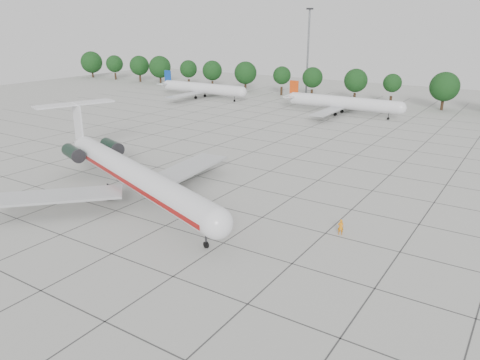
{
  "coord_description": "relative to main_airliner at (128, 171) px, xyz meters",
  "views": [
    {
      "loc": [
        33.4,
        -43.93,
        22.06
      ],
      "look_at": [
        3.95,
        1.42,
        3.5
      ],
      "focal_mm": 35.0,
      "sensor_mm": 36.0,
      "label": 1
    }
  ],
  "objects": [
    {
      "name": "ground",
      "position": [
        10.11,
        3.64,
        -3.52
      ],
      "size": [
        260.0,
        260.0,
        0.0
      ],
      "primitive_type": "plane",
      "color": "#B4B4AD",
      "rests_on": "ground"
    },
    {
      "name": "apron_joints",
      "position": [
        10.11,
        18.64,
        -3.51
      ],
      "size": [
        170.0,
        170.0,
        0.02
      ],
      "primitive_type": "cube",
      "color": "#383838",
      "rests_on": "ground"
    },
    {
      "name": "main_airliner",
      "position": [
        0.0,
        0.0,
        0.0
      ],
      "size": [
        41.4,
        31.47,
        9.97
      ],
      "rotation": [
        0.0,
        0.0,
        -0.35
      ],
      "color": "silver",
      "rests_on": "ground"
    },
    {
      "name": "ground_crew",
      "position": [
        27.55,
        4.25,
        -2.63
      ],
      "size": [
        0.76,
        0.63,
        1.78
      ],
      "primitive_type": "imported",
      "rotation": [
        0.0,
        0.0,
        3.51
      ],
      "color": "orange",
      "rests_on": "ground"
    },
    {
      "name": "bg_airliner_b",
      "position": [
        -41.64,
        70.33,
        -0.61
      ],
      "size": [
        28.24,
        27.2,
        7.4
      ],
      "color": "silver",
      "rests_on": "ground"
    },
    {
      "name": "bg_airliner_c",
      "position": [
        2.5,
        68.69,
        -0.61
      ],
      "size": [
        28.24,
        27.2,
        7.4
      ],
      "color": "silver",
      "rests_on": "ground"
    },
    {
      "name": "tree_line",
      "position": [
        -1.57,
        88.64,
        2.46
      ],
      "size": [
        249.86,
        8.44,
        10.22
      ],
      "color": "#332114",
      "rests_on": "ground"
    },
    {
      "name": "floodlight_mast",
      "position": [
        -19.89,
        95.64,
        10.76
      ],
      "size": [
        1.6,
        1.6,
        25.45
      ],
      "color": "slate",
      "rests_on": "ground"
    }
  ]
}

